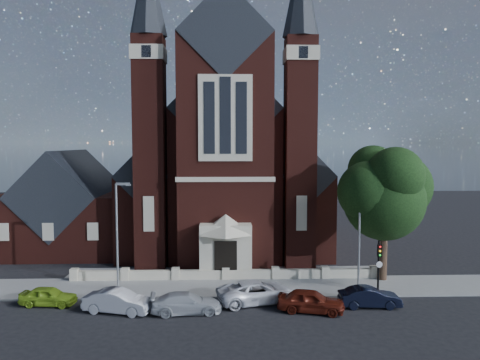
{
  "coord_description": "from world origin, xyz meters",
  "views": [
    {
      "loc": [
        -0.02,
        -30.21,
        10.98
      ],
      "look_at": [
        1.32,
        12.0,
        7.63
      ],
      "focal_mm": 35.0,
      "sensor_mm": 36.0,
      "label": 1
    }
  ],
  "objects_px": {
    "car_silver_a": "(118,301)",
    "car_silver_b": "(186,303)",
    "street_tree": "(387,195)",
    "parish_hall": "(70,211)",
    "street_lamp_right": "(361,229)",
    "car_white_suv": "(257,292)",
    "car_navy": "(370,297)",
    "traffic_signal": "(379,260)",
    "church": "(225,168)",
    "street_lamp_left": "(118,230)",
    "car_dark_red": "(311,301)",
    "car_lime_van": "(48,296)"
  },
  "relations": [
    {
      "from": "car_lime_van",
      "to": "car_dark_red",
      "type": "bearing_deg",
      "value": -90.81
    },
    {
      "from": "street_tree",
      "to": "car_lime_van",
      "type": "xyz_separation_m",
      "value": [
        -24.61,
        -4.63,
        -6.32
      ]
    },
    {
      "from": "street_lamp_left",
      "to": "street_lamp_right",
      "type": "bearing_deg",
      "value": 0.0
    },
    {
      "from": "church",
      "to": "street_lamp_right",
      "type": "distance_m",
      "value": 21.76
    },
    {
      "from": "car_navy",
      "to": "car_dark_red",
      "type": "bearing_deg",
      "value": 102.35
    },
    {
      "from": "street_lamp_left",
      "to": "car_navy",
      "type": "relative_size",
      "value": 1.98
    },
    {
      "from": "car_white_suv",
      "to": "car_navy",
      "type": "xyz_separation_m",
      "value": [
        7.49,
        -1.1,
        -0.09
      ]
    },
    {
      "from": "street_tree",
      "to": "parish_hall",
      "type": "bearing_deg",
      "value": 156.74
    },
    {
      "from": "car_white_suv",
      "to": "parish_hall",
      "type": "bearing_deg",
      "value": 31.76
    },
    {
      "from": "traffic_signal",
      "to": "car_navy",
      "type": "distance_m",
      "value": 3.32
    },
    {
      "from": "car_lime_van",
      "to": "car_white_suv",
      "type": "bearing_deg",
      "value": -84.6
    },
    {
      "from": "church",
      "to": "parish_hall",
      "type": "height_order",
      "value": "church"
    },
    {
      "from": "car_navy",
      "to": "car_silver_b",
      "type": "bearing_deg",
      "value": 94.96
    },
    {
      "from": "street_tree",
      "to": "car_dark_red",
      "type": "bearing_deg",
      "value": -137.75
    },
    {
      "from": "parish_hall",
      "to": "street_lamp_right",
      "type": "relative_size",
      "value": 1.51
    },
    {
      "from": "car_silver_a",
      "to": "car_silver_b",
      "type": "height_order",
      "value": "car_silver_a"
    },
    {
      "from": "traffic_signal",
      "to": "car_silver_a",
      "type": "bearing_deg",
      "value": -171.05
    },
    {
      "from": "car_silver_a",
      "to": "street_lamp_right",
      "type": "bearing_deg",
      "value": -61.66
    },
    {
      "from": "car_silver_a",
      "to": "car_dark_red",
      "type": "bearing_deg",
      "value": -77.5
    },
    {
      "from": "car_navy",
      "to": "street_lamp_left",
      "type": "bearing_deg",
      "value": 78.93
    },
    {
      "from": "street_lamp_left",
      "to": "car_silver_a",
      "type": "height_order",
      "value": "street_lamp_left"
    },
    {
      "from": "parish_hall",
      "to": "car_white_suv",
      "type": "bearing_deg",
      "value": -42.84
    },
    {
      "from": "street_lamp_left",
      "to": "car_lime_van",
      "type": "height_order",
      "value": "street_lamp_left"
    },
    {
      "from": "traffic_signal",
      "to": "car_silver_b",
      "type": "xyz_separation_m",
      "value": [
        -13.56,
        -3.08,
        -1.92
      ]
    },
    {
      "from": "parish_hall",
      "to": "car_silver_b",
      "type": "height_order",
      "value": "parish_hall"
    },
    {
      "from": "traffic_signal",
      "to": "car_dark_red",
      "type": "relative_size",
      "value": 0.93
    },
    {
      "from": "car_dark_red",
      "to": "traffic_signal",
      "type": "bearing_deg",
      "value": -45.97
    },
    {
      "from": "street_lamp_right",
      "to": "car_dark_red",
      "type": "height_order",
      "value": "street_lamp_right"
    },
    {
      "from": "church",
      "to": "street_tree",
      "type": "bearing_deg",
      "value": -53.83
    },
    {
      "from": "parish_hall",
      "to": "traffic_signal",
      "type": "xyz_separation_m",
      "value": [
        27.0,
        -15.57,
        -1.43
      ]
    },
    {
      "from": "car_silver_a",
      "to": "car_dark_red",
      "type": "height_order",
      "value": "car_silver_a"
    },
    {
      "from": "traffic_signal",
      "to": "car_navy",
      "type": "xyz_separation_m",
      "value": [
        -1.37,
        -2.35,
        -1.91
      ]
    },
    {
      "from": "car_lime_van",
      "to": "car_silver_a",
      "type": "height_order",
      "value": "car_silver_a"
    },
    {
      "from": "street_tree",
      "to": "car_lime_van",
      "type": "height_order",
      "value": "street_tree"
    },
    {
      "from": "street_lamp_right",
      "to": "car_silver_b",
      "type": "xyz_separation_m",
      "value": [
        -12.65,
        -4.65,
        -3.94
      ]
    },
    {
      "from": "church",
      "to": "car_navy",
      "type": "distance_m",
      "value": 25.93
    },
    {
      "from": "church",
      "to": "street_lamp_left",
      "type": "distance_m",
      "value": 20.84
    },
    {
      "from": "street_tree",
      "to": "traffic_signal",
      "type": "bearing_deg",
      "value": -115.95
    },
    {
      "from": "car_silver_b",
      "to": "car_dark_red",
      "type": "distance_m",
      "value": 8.09
    },
    {
      "from": "parish_hall",
      "to": "street_lamp_left",
      "type": "relative_size",
      "value": 1.51
    },
    {
      "from": "street_lamp_left",
      "to": "traffic_signal",
      "type": "bearing_deg",
      "value": -4.76
    },
    {
      "from": "street_lamp_left",
      "to": "car_dark_red",
      "type": "relative_size",
      "value": 1.87
    },
    {
      "from": "car_navy",
      "to": "car_lime_van",
      "type": "bearing_deg",
      "value": 88.89
    },
    {
      "from": "church",
      "to": "car_silver_b",
      "type": "relative_size",
      "value": 7.64
    },
    {
      "from": "street_tree",
      "to": "car_white_suv",
      "type": "relative_size",
      "value": 1.94
    },
    {
      "from": "parish_hall",
      "to": "car_silver_a",
      "type": "distance_m",
      "value": 20.76
    },
    {
      "from": "car_white_suv",
      "to": "car_dark_red",
      "type": "bearing_deg",
      "value": -134.47
    },
    {
      "from": "street_lamp_right",
      "to": "car_navy",
      "type": "xyz_separation_m",
      "value": [
        -0.46,
        -3.93,
        -3.93
      ]
    },
    {
      "from": "car_dark_red",
      "to": "car_navy",
      "type": "xyz_separation_m",
      "value": [
        4.1,
        0.78,
        -0.06
      ]
    },
    {
      "from": "car_dark_red",
      "to": "church",
      "type": "bearing_deg",
      "value": 27.38
    }
  ]
}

